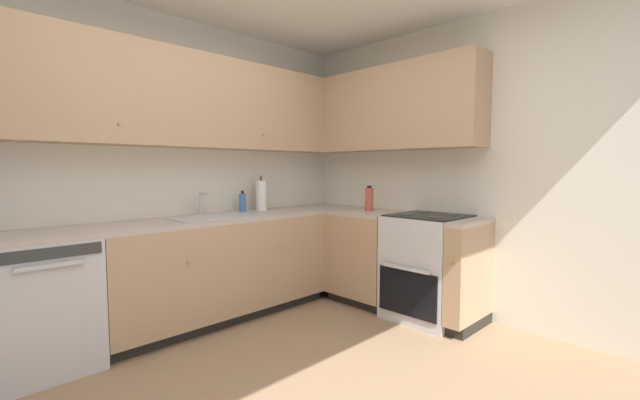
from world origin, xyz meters
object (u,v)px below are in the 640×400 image
(dishwasher, at_px, (42,304))
(soap_bottle, at_px, (243,202))
(paper_towel_roll, at_px, (261,195))
(oven_range, at_px, (428,266))
(oil_bottle, at_px, (369,199))

(dishwasher, height_order, soap_bottle, soap_bottle)
(dishwasher, bearing_deg, paper_towel_roll, 4.90)
(soap_bottle, relative_size, paper_towel_roll, 0.57)
(oven_range, bearing_deg, soap_bottle, 122.88)
(paper_towel_roll, bearing_deg, soap_bottle, 174.40)
(soap_bottle, height_order, oil_bottle, oil_bottle)
(dishwasher, xyz_separation_m, oven_range, (2.61, -1.27, 0.02))
(soap_bottle, bearing_deg, paper_towel_roll, -5.60)
(soap_bottle, relative_size, oil_bottle, 0.82)
(oven_range, distance_m, paper_towel_roll, 1.71)
(dishwasher, height_order, paper_towel_roll, paper_towel_roll)
(oil_bottle, bearing_deg, dishwasher, 166.43)
(oil_bottle, bearing_deg, paper_towel_roll, 132.30)
(oven_range, xyz_separation_m, oil_bottle, (-0.02, 0.65, 0.55))
(dishwasher, relative_size, oven_range, 0.82)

